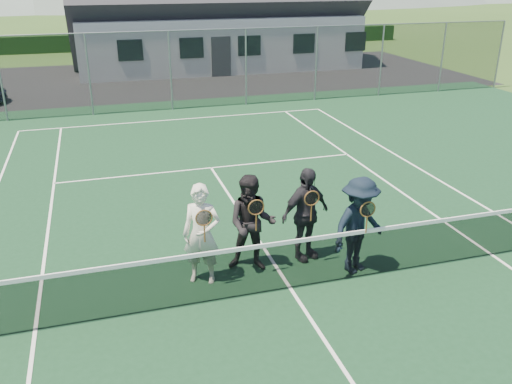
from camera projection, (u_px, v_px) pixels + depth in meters
ground at (153, 80)px, 27.02m from camera, size 220.00×220.00×0.00m
court_surface at (291, 289)px, 9.29m from camera, size 30.00×30.00×0.02m
tarmac_carpark at (69, 85)px, 25.96m from camera, size 40.00×12.00×0.01m
hedge_row at (132, 41)px, 37.45m from camera, size 40.00×1.20×1.10m
court_markings at (291, 289)px, 9.29m from camera, size 11.03×23.83×0.01m
tennis_net at (291, 262)px, 9.09m from camera, size 11.68×0.08×1.10m
perimeter_fence at (170, 71)px, 20.68m from camera, size 30.07×0.07×3.02m
player_a at (202, 234)px, 9.21m from camera, size 0.77×0.66×1.80m
player_b at (252, 224)px, 9.60m from camera, size 1.06×0.95×1.80m
player_c at (305, 214)px, 9.97m from camera, size 1.14×0.75×1.80m
player_d at (359, 226)px, 9.53m from camera, size 1.33×1.05×1.80m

